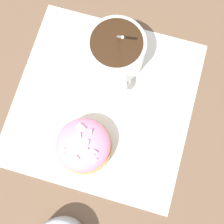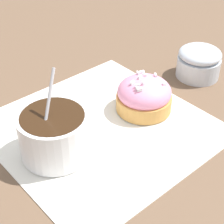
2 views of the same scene
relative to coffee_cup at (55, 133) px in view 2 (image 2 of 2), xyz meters
The scene contains 5 objects.
ground_plane 0.09m from the coffee_cup, behind, with size 3.00×3.00×0.00m, color brown.
paper_napkin 0.09m from the coffee_cup, behind, with size 0.29×0.29×0.00m.
coffee_cup is the anchor object (origin of this frame).
frosted_pastry 0.16m from the coffee_cup, behind, with size 0.08×0.08×0.06m.
sugar_bowl 0.30m from the coffee_cup, behind, with size 0.07×0.07×0.06m.
Camera 2 is at (0.27, 0.32, 0.34)m, focal length 60.00 mm.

